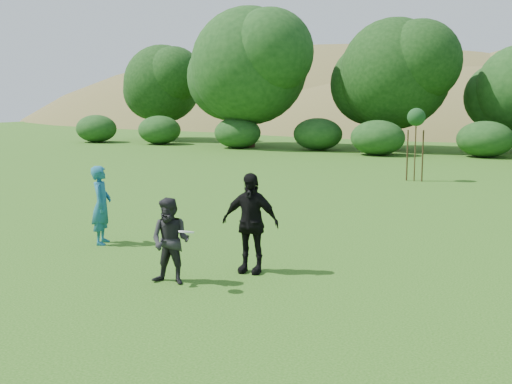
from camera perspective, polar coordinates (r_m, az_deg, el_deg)
ground at (r=12.54m, az=-6.39°, el=-6.78°), size 120.00×120.00×0.00m
player_teal at (r=14.76m, az=-13.57°, el=-1.14°), size 0.67×0.77×1.77m
player_grey at (r=11.41m, az=-7.61°, el=-4.35°), size 0.83×0.69×1.54m
player_black at (r=12.02m, az=-0.52°, el=-2.75°), size 1.16×0.61×1.90m
frisbee at (r=10.87m, az=-6.22°, el=-3.54°), size 0.27×0.27×0.08m
sapling at (r=25.74m, az=14.06°, el=6.30°), size 0.70×0.70×2.85m
hillside at (r=80.28m, az=21.78°, el=-3.08°), size 150.00×72.00×52.00m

